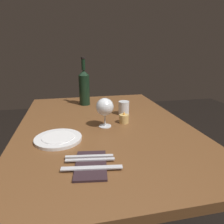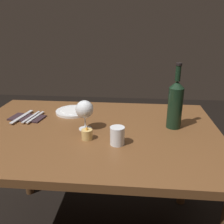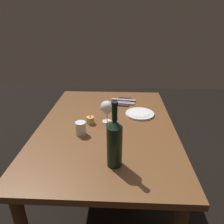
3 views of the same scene
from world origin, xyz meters
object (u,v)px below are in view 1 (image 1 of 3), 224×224
Objects in this scene: folded_napkin at (91,165)px; fork_outer at (89,156)px; fork_inner at (90,160)px; table_knife at (92,168)px; wine_glass_left at (105,107)px; wine_bottle at (84,87)px; water_tumbler at (124,109)px; votive_candle at (124,119)px; dinner_plate at (58,139)px.

folded_napkin is 1.13× the size of fork_outer.
fork_inner and table_knife have the same top height.
wine_glass_left is 0.37m from fork_inner.
wine_bottle is 4.03× the size of water_tumbler.
fork_outer is at bearing 180.00° from fork_inner.
fork_inner is at bearing -27.32° from water_tumbler.
fork_outer is at bearing -33.55° from votive_candle.
water_tumbler is 0.40× the size of table_knife.
votive_candle is at bearing 113.64° from dinner_plate.
water_tumbler is 0.46× the size of fork_outer.
wine_glass_left reaches higher than folded_napkin.
fork_outer is 0.08m from table_knife.
votive_candle is (-0.03, 0.11, -0.08)m from wine_glass_left.
wine_bottle is (-0.46, -0.07, 0.02)m from wine_glass_left.
dinner_plate is 0.30m from table_knife.
wine_bottle reaches higher than water_tumbler.
dinner_plate is (0.12, -0.24, -0.10)m from wine_glass_left.
water_tumbler is 0.46× the size of fork_inner.
fork_outer and table_knife have the same top height.
fork_inner is 0.02m from fork_outer.
fork_inner reaches higher than folded_napkin.
dinner_plate is at bearing -153.24° from folded_napkin.
wine_glass_left is at bearing 8.39° from wine_bottle.
votive_candle is at bearing 105.43° from wine_glass_left.
water_tumbler is at bearing 151.49° from fork_outer.
dinner_plate is at bearing -16.29° from wine_bottle.
votive_candle is 0.43m from fork_inner.
dinner_plate is 0.27m from folded_napkin.
table_knife reaches higher than folded_napkin.
votive_candle reaches higher than folded_napkin.
votive_candle is 0.37× the size of fork_inner.
wine_glass_left is 0.46× the size of wine_bottle.
wine_bottle is 1.59× the size of table_knife.
fork_inner is at bearing -3.44° from wine_bottle.
fork_inner is at bearing 0.00° from fork_outer.
water_tumbler is 0.39× the size of dinner_plate.
wine_bottle is at bearing 176.79° from table_knife.
wine_bottle is 1.86× the size of fork_inner.
water_tumbler reaches higher than fork_outer.
dinner_plate is (0.58, -0.17, -0.12)m from wine_bottle.
water_tumbler is 0.56m from fork_outer.
fork_outer is at bearing 32.50° from dinner_plate.
wine_glass_left is 0.86× the size of fork_inner.
wine_glass_left is 2.30× the size of votive_candle.
votive_candle is at bearing 149.95° from folded_napkin.
fork_outer is (0.19, 0.12, 0.00)m from dinner_plate.
folded_napkin is 0.05m from fork_outer.
wine_glass_left reaches higher than dinner_plate.
fork_outer is at bearing 180.00° from table_knife.
dinner_plate is (0.30, -0.39, -0.03)m from water_tumbler.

